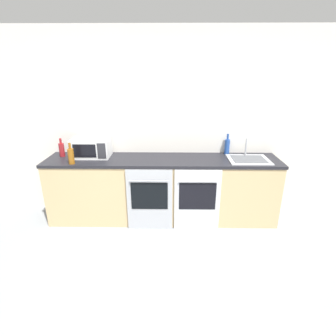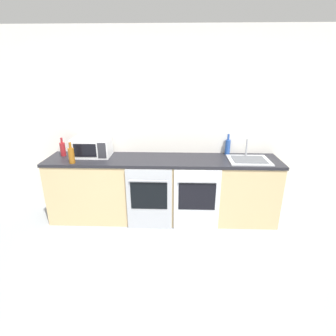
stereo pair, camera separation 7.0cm
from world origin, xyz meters
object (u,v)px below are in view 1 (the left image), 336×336
(oven_left, at_px, (150,200))
(oven_right, at_px, (197,200))
(bottle_blue, at_px, (227,146))
(bottle_red, at_px, (62,149))
(bottle_amber, at_px, (71,156))
(sink, at_px, (248,159))
(microwave, at_px, (91,148))

(oven_left, xyz_separation_m, oven_right, (0.63, 0.00, 0.00))
(bottle_blue, bearing_deg, bottle_red, -176.48)
(bottle_amber, height_order, sink, bottle_amber)
(bottle_blue, height_order, bottle_red, bottle_blue)
(oven_right, bearing_deg, bottle_red, 168.07)
(microwave, bearing_deg, bottle_amber, -120.39)
(microwave, distance_m, sink, 2.16)
(bottle_blue, bearing_deg, bottle_amber, -167.78)
(oven_right, xyz_separation_m, bottle_blue, (0.45, 0.54, 0.59))
(oven_left, distance_m, bottle_blue, 1.34)
(bottle_amber, distance_m, bottle_red, 0.39)
(oven_left, relative_size, bottle_blue, 2.93)
(bottle_red, distance_m, sink, 2.57)
(sink, bearing_deg, bottle_red, 177.14)
(oven_left, distance_m, bottle_red, 1.43)
(oven_right, height_order, bottle_blue, bottle_blue)
(microwave, bearing_deg, sink, -3.27)
(oven_right, height_order, bottle_amber, bottle_amber)
(oven_left, bearing_deg, bottle_amber, 175.00)
(bottle_amber, relative_size, bottle_red, 1.07)
(oven_left, xyz_separation_m, bottle_red, (-1.24, 0.40, 0.57))
(bottle_blue, relative_size, sink, 0.55)
(microwave, bearing_deg, oven_left, -25.35)
(bottle_red, bearing_deg, oven_left, -17.64)
(microwave, bearing_deg, bottle_blue, 4.45)
(oven_left, distance_m, oven_right, 0.63)
(oven_right, relative_size, bottle_red, 3.34)
(oven_right, height_order, sink, sink)
(microwave, distance_m, bottle_blue, 1.91)
(oven_right, xyz_separation_m, bottle_red, (-1.87, 0.40, 0.57))
(bottle_blue, xyz_separation_m, bottle_amber, (-2.08, -0.45, -0.01))
(oven_left, xyz_separation_m, bottle_amber, (-1.00, 0.09, 0.58))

